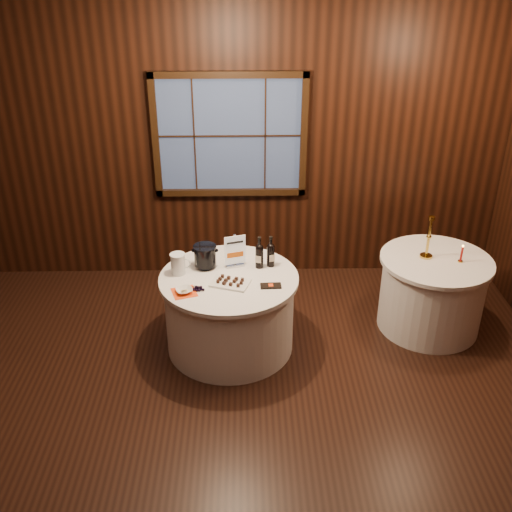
{
  "coord_description": "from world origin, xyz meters",
  "views": [
    {
      "loc": [
        0.15,
        -3.73,
        3.51
      ],
      "look_at": [
        0.25,
        0.9,
        1.03
      ],
      "focal_mm": 42.0,
      "sensor_mm": 36.0,
      "label": 1
    }
  ],
  "objects_px": {
    "glass_pitcher": "(178,264)",
    "ice_bucket": "(205,256)",
    "brass_candlestick": "(428,243)",
    "port_bottle_right": "(271,253)",
    "port_bottle_left": "(259,254)",
    "main_table": "(230,312)",
    "chocolate_box": "(271,286)",
    "chocolate_plate": "(230,282)",
    "red_candle": "(461,255)",
    "cracker_bowl": "(184,290)",
    "sign_stand": "(235,255)",
    "side_table": "(431,293)",
    "grape_bunch": "(199,288)"
  },
  "relations": [
    {
      "from": "port_bottle_left",
      "to": "ice_bucket",
      "type": "distance_m",
      "value": 0.51
    },
    {
      "from": "side_table",
      "to": "grape_bunch",
      "type": "distance_m",
      "value": 2.36
    },
    {
      "from": "brass_candlestick",
      "to": "sign_stand",
      "type": "bearing_deg",
      "value": -175.71
    },
    {
      "from": "port_bottle_right",
      "to": "main_table",
      "type": "bearing_deg",
      "value": -172.45
    },
    {
      "from": "port_bottle_left",
      "to": "port_bottle_right",
      "type": "distance_m",
      "value": 0.11
    },
    {
      "from": "sign_stand",
      "to": "chocolate_plate",
      "type": "height_order",
      "value": "sign_stand"
    },
    {
      "from": "chocolate_plate",
      "to": "cracker_bowl",
      "type": "bearing_deg",
      "value": -161.04
    },
    {
      "from": "side_table",
      "to": "sign_stand",
      "type": "relative_size",
      "value": 3.32
    },
    {
      "from": "main_table",
      "to": "cracker_bowl",
      "type": "bearing_deg",
      "value": -145.06
    },
    {
      "from": "port_bottle_right",
      "to": "chocolate_box",
      "type": "xyz_separation_m",
      "value": [
        -0.01,
        -0.38,
        -0.12
      ]
    },
    {
      "from": "glass_pitcher",
      "to": "ice_bucket",
      "type": "bearing_deg",
      "value": 26.48
    },
    {
      "from": "glass_pitcher",
      "to": "red_candle",
      "type": "relative_size",
      "value": 1.11
    },
    {
      "from": "chocolate_plate",
      "to": "chocolate_box",
      "type": "distance_m",
      "value": 0.36
    },
    {
      "from": "port_bottle_left",
      "to": "port_bottle_right",
      "type": "relative_size",
      "value": 1.03
    },
    {
      "from": "grape_bunch",
      "to": "glass_pitcher",
      "type": "relative_size",
      "value": 0.84
    },
    {
      "from": "chocolate_plate",
      "to": "port_bottle_right",
      "type": "bearing_deg",
      "value": 41.31
    },
    {
      "from": "sign_stand",
      "to": "port_bottle_left",
      "type": "relative_size",
      "value": 1.04
    },
    {
      "from": "side_table",
      "to": "chocolate_box",
      "type": "relative_size",
      "value": 5.81
    },
    {
      "from": "main_table",
      "to": "brass_candlestick",
      "type": "height_order",
      "value": "brass_candlestick"
    },
    {
      "from": "port_bottle_right",
      "to": "side_table",
      "type": "bearing_deg",
      "value": -15.76
    },
    {
      "from": "sign_stand",
      "to": "port_bottle_right",
      "type": "distance_m",
      "value": 0.34
    },
    {
      "from": "main_table",
      "to": "port_bottle_left",
      "type": "xyz_separation_m",
      "value": [
        0.28,
        0.17,
        0.52
      ]
    },
    {
      "from": "chocolate_box",
      "to": "sign_stand",
      "type": "bearing_deg",
      "value": 127.76
    },
    {
      "from": "chocolate_plate",
      "to": "ice_bucket",
      "type": "bearing_deg",
      "value": 127.03
    },
    {
      "from": "side_table",
      "to": "glass_pitcher",
      "type": "xyz_separation_m",
      "value": [
        -2.46,
        -0.23,
        0.48
      ]
    },
    {
      "from": "main_table",
      "to": "chocolate_box",
      "type": "xyz_separation_m",
      "value": [
        0.38,
        -0.18,
        0.39
      ]
    },
    {
      "from": "glass_pitcher",
      "to": "chocolate_box",
      "type": "bearing_deg",
      "value": -16.05
    },
    {
      "from": "grape_bunch",
      "to": "red_candle",
      "type": "xyz_separation_m",
      "value": [
        2.47,
        0.46,
        0.05
      ]
    },
    {
      "from": "main_table",
      "to": "ice_bucket",
      "type": "height_order",
      "value": "ice_bucket"
    },
    {
      "from": "main_table",
      "to": "grape_bunch",
      "type": "distance_m",
      "value": 0.53
    },
    {
      "from": "port_bottle_left",
      "to": "chocolate_box",
      "type": "xyz_separation_m",
      "value": [
        0.09,
        -0.36,
        -0.13
      ]
    },
    {
      "from": "sign_stand",
      "to": "cracker_bowl",
      "type": "xyz_separation_m",
      "value": [
        -0.44,
        -0.47,
        -0.09
      ]
    },
    {
      "from": "main_table",
      "to": "sign_stand",
      "type": "bearing_deg",
      "value": 75.11
    },
    {
      "from": "sign_stand",
      "to": "brass_candlestick",
      "type": "xyz_separation_m",
      "value": [
        1.85,
        0.14,
        0.04
      ]
    },
    {
      "from": "sign_stand",
      "to": "ice_bucket",
      "type": "bearing_deg",
      "value": 167.08
    },
    {
      "from": "main_table",
      "to": "port_bottle_right",
      "type": "height_order",
      "value": "port_bottle_right"
    },
    {
      "from": "main_table",
      "to": "side_table",
      "type": "xyz_separation_m",
      "value": [
        2.0,
        0.3,
        0.0
      ]
    },
    {
      "from": "cracker_bowl",
      "to": "glass_pitcher",
      "type": "bearing_deg",
      "value": 103.05
    },
    {
      "from": "brass_candlestick",
      "to": "glass_pitcher",
      "type": "bearing_deg",
      "value": -173.45
    },
    {
      "from": "side_table",
      "to": "port_bottle_left",
      "type": "xyz_separation_m",
      "value": [
        -1.72,
        -0.13,
        0.52
      ]
    },
    {
      "from": "ice_bucket",
      "to": "red_candle",
      "type": "xyz_separation_m",
      "value": [
        2.43,
        0.05,
        -0.04
      ]
    },
    {
      "from": "brass_candlestick",
      "to": "port_bottle_right",
      "type": "bearing_deg",
      "value": -174.59
    },
    {
      "from": "port_bottle_left",
      "to": "ice_bucket",
      "type": "relative_size",
      "value": 1.42
    },
    {
      "from": "port_bottle_right",
      "to": "glass_pitcher",
      "type": "bearing_deg",
      "value": 169.2
    },
    {
      "from": "ice_bucket",
      "to": "grape_bunch",
      "type": "relative_size",
      "value": 1.31
    },
    {
      "from": "side_table",
      "to": "cracker_bowl",
      "type": "relative_size",
      "value": 7.56
    },
    {
      "from": "brass_candlestick",
      "to": "chocolate_plate",
      "type": "bearing_deg",
      "value": -165.95
    },
    {
      "from": "side_table",
      "to": "port_bottle_left",
      "type": "height_order",
      "value": "port_bottle_left"
    },
    {
      "from": "chocolate_box",
      "to": "grape_bunch",
      "type": "xyz_separation_m",
      "value": [
        -0.64,
        -0.04,
        0.01
      ]
    },
    {
      "from": "chocolate_box",
      "to": "glass_pitcher",
      "type": "distance_m",
      "value": 0.88
    }
  ]
}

